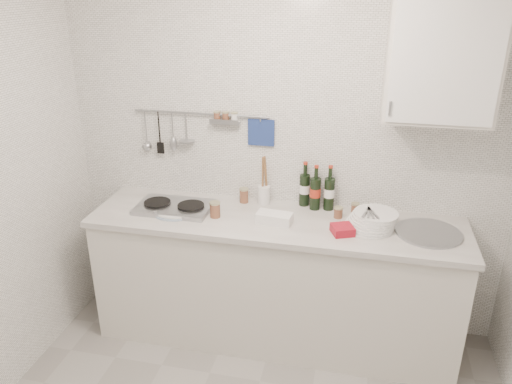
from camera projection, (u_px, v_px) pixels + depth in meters
back_wall at (285, 156)px, 3.38m from camera, size 3.00×0.02×2.50m
counter at (276, 282)px, 3.43m from camera, size 2.44×0.64×0.96m
wall_rail at (198, 127)px, 3.40m from camera, size 0.98×0.09×0.34m
wall_cabinet at (442, 58)px, 2.76m from camera, size 0.60×0.38×0.70m
plate_stack_hob at (176, 210)px, 3.34m from camera, size 0.31×0.31×0.03m
plate_stack_sink at (372, 221)px, 3.11m from camera, size 0.33×0.32×0.11m
wine_bottles at (316, 186)px, 3.34m from camera, size 0.24×0.12×0.31m
butter_dish at (274, 218)px, 3.17m from camera, size 0.23×0.13×0.07m
strawberry_punnet at (342, 230)px, 3.04m from camera, size 0.16×0.16×0.05m
utensil_crock at (264, 192)px, 3.44m from camera, size 0.09×0.09×0.35m
jar_a at (244, 195)px, 3.47m from camera, size 0.07×0.07×0.10m
jar_b at (355, 208)px, 3.32m from camera, size 0.06×0.06×0.07m
jar_c at (338, 212)px, 3.24m from camera, size 0.06×0.06×0.08m
jar_d at (215, 210)px, 3.25m from camera, size 0.07×0.07×0.10m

